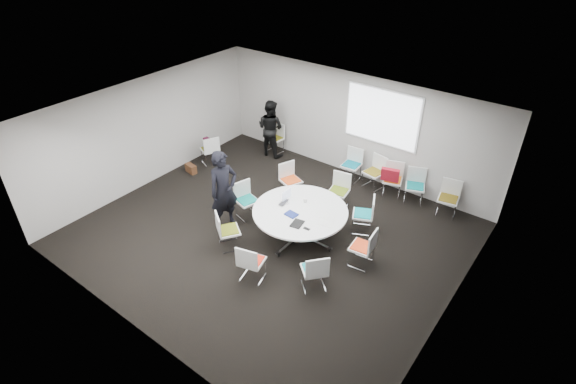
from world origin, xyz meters
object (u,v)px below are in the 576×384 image
Objects in this scene: chair_back_b at (373,178)px; chair_back_e at (447,205)px; chair_ring_a at (362,254)px; maroon_bag at (209,144)px; laptop at (285,203)px; person_main at (224,191)px; person_back at (271,128)px; chair_ring_b at (363,220)px; chair_ring_f at (229,237)px; chair_back_d at (414,192)px; chair_person_back at (274,144)px; chair_ring_g at (252,268)px; chair_spare_left at (211,155)px; chair_back_c at (392,185)px; chair_back_a at (351,171)px; cup at (305,200)px; chair_ring_c at (338,197)px; brown_bag at (191,168)px; chair_ring_d at (291,186)px; chair_ring_e at (247,206)px; conference_table at (300,218)px; chair_ring_h at (314,277)px.

chair_back_b is 1.98m from chair_back_e.
chair_ring_a is 2.20× the size of maroon_bag.
laptop is (-0.73, -2.84, 0.47)m from chair_back_b.
person_main is 1.13× the size of person_back.
person_back reaches higher than chair_ring_b.
chair_ring_f is 1.44m from laptop.
chair_ring_b is at bearing 54.78° from chair_back_d.
chair_ring_g is at bearing 129.78° from chair_person_back.
chair_back_e is (0.75, 2.77, 0.00)m from chair_ring_a.
chair_spare_left is 0.52× the size of person_back.
laptop is (0.61, 1.22, 0.47)m from chair_ring_f.
chair_back_b is at bearing -11.90° from chair_back_e.
chair_ring_f is 1.00× the size of chair_back_c.
chair_back_a is at bearing 114.87° from chair_ring_f.
chair_ring_a is 2.27m from chair_ring_g.
person_back reaches higher than chair_ring_g.
chair_back_c is 9.78× the size of cup.
chair_ring_b is 1.76m from chair_back_c.
chair_ring_c is 4.06m from chair_spare_left.
brown_bag is (-6.37, -2.30, -0.16)m from chair_back_e.
chair_spare_left is (-5.43, -1.65, 0.00)m from chair_back_d.
chair_ring_g is (1.19, -2.88, 0.00)m from chair_ring_d.
chair_back_c is at bearing 175.06° from chair_back_a.
chair_back_a is 2.64m from chair_back_e.
chair_ring_c is 1.00× the size of chair_back_a.
chair_ring_c and chair_ring_e have the same top height.
chair_back_d is (0.45, 1.80, 0.00)m from chair_ring_b.
chair_back_d is (1.42, 4.50, 0.00)m from chair_ring_g.
conference_table is 1.67m from chair_ring_g.
chair_ring_c is at bearing 4.54° from maroon_bag.
chair_ring_c is 2.94m from chair_ring_f.
chair_ring_a is 1.00× the size of chair_back_d.
chair_back_b is 2.20× the size of maroon_bag.
laptop is at bearing -18.46° from maroon_bag.
chair_back_d is 1.00× the size of chair_back_e.
chair_ring_e is 3.14m from chair_back_a.
brown_bag is at bearing 6.47° from chair_back_c.
chair_spare_left is at bearing 167.30° from cup.
chair_ring_e and chair_ring_g have the same top height.
chair_ring_b and chair_ring_c have the same top height.
maroon_bag reaches higher than brown_bag.
chair_back_a is at bearing 79.72° from chair_ring_g.
chair_person_back is (-1.52, 2.96, 0.00)m from chair_ring_e.
chair_ring_e is 3.00× the size of laptop.
maroon_bag is at bearing -5.26° from chair_ring_c.
chair_spare_left is at bearing 65.73° from person_main.
chair_ring_e is 1.00× the size of chair_ring_h.
chair_ring_e is (-2.46, -1.16, 0.00)m from chair_ring_b.
chair_ring_g is 5.41m from chair_person_back.
chair_ring_h is at bearing -24.29° from maroon_bag.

